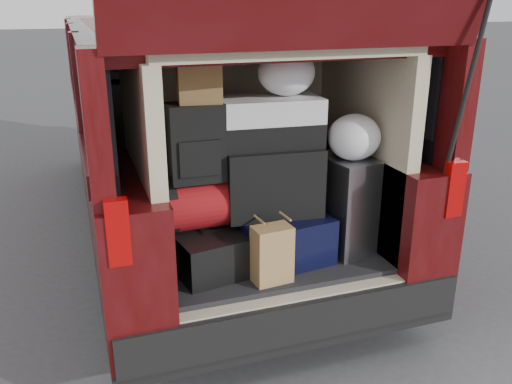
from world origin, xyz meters
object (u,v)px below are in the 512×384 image
at_px(silver_roller, 343,204).
at_px(twotone_duffel, 266,122).
at_px(black_hardshell, 206,245).
at_px(red_duffel, 202,203).
at_px(navy_hardshell, 273,231).
at_px(black_soft_case, 271,180).
at_px(backpack, 196,143).
at_px(kraft_bag, 272,254).

height_order(silver_roller, twotone_duffel, twotone_duffel).
xyz_separation_m(black_hardshell, red_duffel, (-0.02, 0.01, 0.25)).
bearing_deg(black_hardshell, navy_hardshell, -7.54).
xyz_separation_m(black_hardshell, twotone_duffel, (0.36, 0.03, 0.67)).
bearing_deg(navy_hardshell, black_soft_case, -141.36).
xyz_separation_m(navy_hardshell, silver_roller, (0.41, -0.08, 0.15)).
bearing_deg(navy_hardshell, silver_roller, -19.15).
bearing_deg(backpack, kraft_bag, -42.42).
xyz_separation_m(silver_roller, red_duffel, (-0.82, 0.07, 0.08)).
bearing_deg(twotone_duffel, black_hardshell, -170.51).
relative_size(kraft_bag, black_soft_case, 0.58).
bearing_deg(red_duffel, backpack, -138.66).
height_order(silver_roller, red_duffel, silver_roller).
xyz_separation_m(silver_roller, backpack, (-0.85, 0.05, 0.43)).
distance_m(black_hardshell, black_soft_case, 0.51).
height_order(kraft_bag, twotone_duffel, twotone_duffel).
xyz_separation_m(kraft_bag, red_duffel, (-0.29, 0.31, 0.21)).
distance_m(kraft_bag, twotone_duffel, 0.72).
relative_size(navy_hardshell, kraft_bag, 1.97).
xyz_separation_m(black_hardshell, silver_roller, (0.81, -0.07, 0.17)).
bearing_deg(red_duffel, silver_roller, -6.72).
height_order(black_hardshell, black_soft_case, black_soft_case).
height_order(navy_hardshell, kraft_bag, kraft_bag).
height_order(red_duffel, backpack, backpack).
bearing_deg(twotone_duffel, black_soft_case, -59.41).
distance_m(navy_hardshell, red_duffel, 0.48).
relative_size(silver_roller, twotone_duffel, 0.96).
xyz_separation_m(navy_hardshell, backpack, (-0.44, -0.03, 0.58)).
bearing_deg(red_duffel, twotone_duffel, 2.37).
bearing_deg(black_soft_case, backpack, -173.43).
bearing_deg(black_soft_case, silver_roller, -3.12).
relative_size(navy_hardshell, backpack, 1.49).
relative_size(silver_roller, backpack, 1.39).
distance_m(black_hardshell, backpack, 0.60).
bearing_deg(red_duffel, black_hardshell, -27.20).
height_order(backpack, twotone_duffel, same).
bearing_deg(red_duffel, kraft_bag, -48.75).
relative_size(silver_roller, black_soft_case, 1.06).
bearing_deg(navy_hardshell, kraft_bag, -119.17).
distance_m(silver_roller, red_duffel, 0.83).
distance_m(black_soft_case, twotone_duffel, 0.33).
relative_size(black_hardshell, kraft_bag, 1.82).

